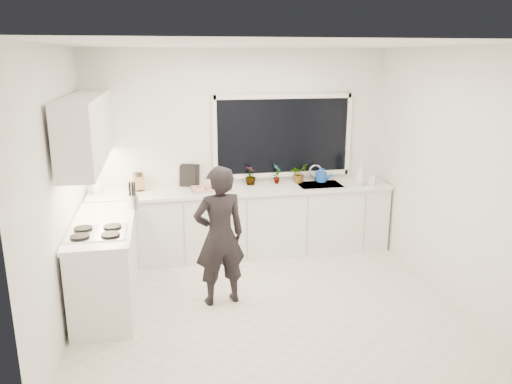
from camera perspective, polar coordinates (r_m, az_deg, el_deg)
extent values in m
cube|color=beige|center=(5.55, 1.13, -12.72)|extent=(4.00, 3.50, 0.02)
cube|color=white|center=(6.74, -1.96, 4.63)|extent=(4.00, 0.02, 2.70)
cube|color=white|center=(5.04, -21.74, -0.10)|extent=(0.02, 3.50, 2.70)
cube|color=white|center=(5.81, 20.98, 1.90)|extent=(0.02, 3.50, 2.70)
cube|color=white|center=(4.90, 1.30, 16.64)|extent=(4.00, 3.50, 0.02)
cube|color=black|center=(6.80, 3.10, 6.41)|extent=(1.80, 0.02, 1.00)
cube|color=white|center=(6.68, -1.47, -3.55)|extent=(3.92, 0.58, 0.88)
cube|color=white|center=(5.60, -16.75, -8.00)|extent=(0.58, 1.60, 0.88)
cube|color=silver|center=(6.54, -1.48, 0.24)|extent=(3.94, 0.62, 0.04)
cube|color=silver|center=(5.44, -17.12, -3.54)|extent=(0.62, 1.60, 0.04)
cube|color=white|center=(5.59, -18.76, 6.83)|extent=(0.34, 2.10, 0.70)
cube|color=silver|center=(6.80, 7.26, 0.46)|extent=(0.58, 0.42, 0.14)
cylinder|color=silver|center=(6.95, 6.79, 2.14)|extent=(0.03, 0.03, 0.22)
cube|color=black|center=(5.11, -17.75, -4.42)|extent=(0.56, 0.48, 0.03)
imported|color=black|center=(5.29, -4.18, -5.05)|extent=(0.61, 0.46, 1.52)
cube|color=#AFAFB3|center=(6.45, -5.23, 0.31)|extent=(0.52, 0.40, 0.03)
cube|color=#B42618|center=(6.45, -5.24, 0.45)|extent=(0.47, 0.35, 0.01)
cylinder|color=blue|center=(6.94, 7.50, 1.73)|extent=(0.17, 0.17, 0.13)
cylinder|color=white|center=(6.57, -17.78, 0.94)|extent=(0.14, 0.14, 0.26)
cube|color=#956545|center=(6.57, -13.26, 1.09)|extent=(0.15, 0.13, 0.22)
cylinder|color=silver|center=(5.82, -13.90, -1.08)|extent=(0.14, 0.14, 0.16)
cube|color=black|center=(6.66, -7.81, 1.82)|extent=(0.21, 0.09, 0.28)
cube|color=black|center=(6.66, -7.52, 1.92)|extent=(0.24, 0.09, 0.30)
imported|color=#26662D|center=(6.68, -0.63, 1.89)|extent=(0.19, 0.19, 0.26)
imported|color=#26662D|center=(6.75, 2.39, 2.13)|extent=(0.15, 0.18, 0.28)
imported|color=#26662D|center=(6.83, 4.90, 2.14)|extent=(0.31, 0.30, 0.26)
imported|color=#D8BF66|center=(6.79, 11.83, 2.08)|extent=(0.17, 0.17, 0.33)
imported|color=#D8BF66|center=(6.87, 13.15, 1.62)|extent=(0.13, 0.13, 0.20)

